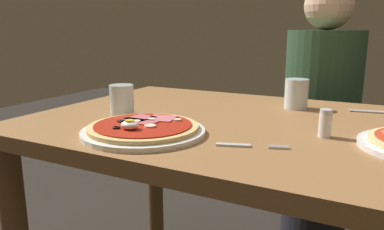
% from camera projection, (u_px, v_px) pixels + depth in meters
% --- Properties ---
extents(dining_table, '(1.20, 0.83, 0.74)m').
position_uv_depth(dining_table, '(244.00, 159.00, 1.07)').
color(dining_table, olive).
rests_on(dining_table, ground).
extents(pizza_foreground, '(0.30, 0.30, 0.05)m').
position_uv_depth(pizza_foreground, '(143.00, 129.00, 0.91)').
color(pizza_foreground, white).
rests_on(pizza_foreground, dining_table).
extents(water_glass_near, '(0.07, 0.07, 0.09)m').
position_uv_depth(water_glass_near, '(122.00, 102.00, 1.11)').
color(water_glass_near, silver).
rests_on(water_glass_near, dining_table).
extents(water_glass_far, '(0.07, 0.07, 0.10)m').
position_uv_depth(water_glass_far, '(296.00, 96.00, 1.20)').
color(water_glass_far, silver).
rests_on(water_glass_far, dining_table).
extents(fork, '(0.15, 0.06, 0.00)m').
position_uv_depth(fork, '(246.00, 146.00, 0.81)').
color(fork, silver).
rests_on(fork, dining_table).
extents(salt_shaker, '(0.03, 0.03, 0.07)m').
position_uv_depth(salt_shaker, '(325.00, 124.00, 0.88)').
color(salt_shaker, white).
rests_on(salt_shaker, dining_table).
extents(diner_person, '(0.32, 0.32, 1.18)m').
position_uv_depth(diner_person, '(319.00, 127.00, 1.65)').
color(diner_person, black).
rests_on(diner_person, ground).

